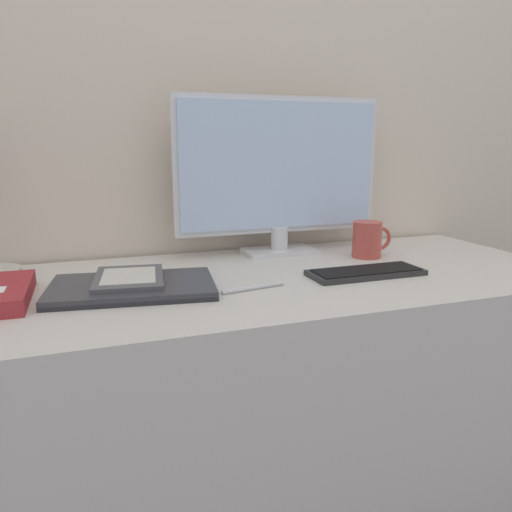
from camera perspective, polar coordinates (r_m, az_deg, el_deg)
wall_back at (r=1.45m, az=-2.78°, el=20.82°), size 3.60×0.05×2.40m
desk at (r=1.29m, az=2.22°, el=-17.40°), size 1.41×0.61×0.70m
monitor at (r=1.35m, az=2.72°, el=9.57°), size 0.57×0.11×0.42m
keyboard at (r=1.17m, az=12.43°, el=-1.83°), size 0.27×0.10×0.01m
laptop at (r=1.05m, az=-13.92°, el=-3.47°), size 0.35×0.25×0.02m
ereader at (r=1.07m, az=-14.31°, el=-2.41°), size 0.16×0.20×0.01m
coffee_mug at (r=1.36m, az=12.66°, el=1.86°), size 0.11×0.08×0.10m
pen at (r=1.03m, az=-0.30°, el=-3.65°), size 0.14×0.03×0.01m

